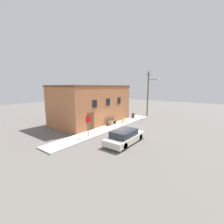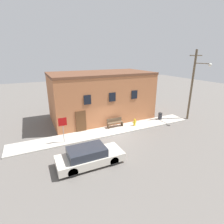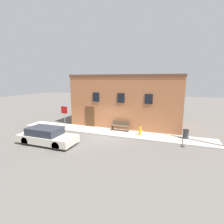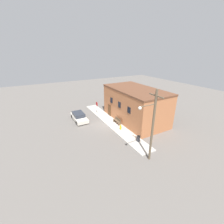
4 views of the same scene
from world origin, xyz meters
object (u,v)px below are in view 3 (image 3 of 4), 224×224
object	(u,v)px
stop_sign	(64,113)
parked_car	(47,136)
bench	(120,126)
fire_hydrant	(140,131)
trash_bin	(186,134)

from	to	relation	value
stop_sign	parked_car	world-z (taller)	stop_sign
bench	fire_hydrant	bearing A→B (deg)	-16.75
stop_sign	trash_bin	size ratio (longest dim) A/B	2.97
stop_sign	trash_bin	bearing A→B (deg)	4.89
bench	parked_car	size ratio (longest dim) A/B	0.36
stop_sign	parked_car	bearing A→B (deg)	-75.19
fire_hydrant	bench	bearing A→B (deg)	163.25
fire_hydrant	stop_sign	bearing A→B (deg)	-175.64
bench	parked_car	bearing A→B (deg)	-131.79
trash_bin	parked_car	xyz separation A→B (m)	(-10.17, -4.73, 0.13)
fire_hydrant	trash_bin	size ratio (longest dim) A/B	1.02
trash_bin	stop_sign	bearing A→B (deg)	-175.11
bench	parked_car	xyz separation A→B (m)	(-4.42, -4.95, 0.05)
stop_sign	fire_hydrant	bearing A→B (deg)	4.36
stop_sign	bench	world-z (taller)	stop_sign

